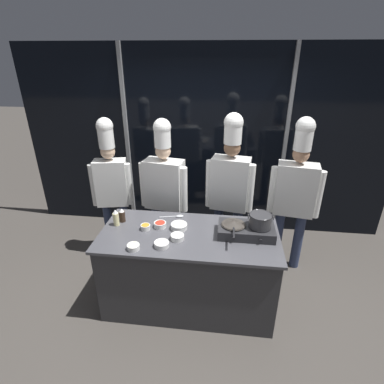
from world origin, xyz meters
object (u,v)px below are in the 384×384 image
Objects in this scene: chef_line at (230,183)px; chef_pastry at (295,189)px; prep_bowl_carrots at (145,227)px; chef_sous at (164,186)px; portable_stove at (246,230)px; prep_bowl_chili_flakes at (160,224)px; squeeze_bottle_soy at (122,215)px; prep_bowl_bean_sprouts at (177,237)px; prep_bowl_onion at (162,244)px; serving_spoon_slotted at (177,216)px; prep_bowl_chicken at (179,226)px; prep_bowl_noodles at (133,247)px; stock_pot at (260,220)px; squeeze_bottle_oil at (116,218)px; frying_pan at (234,223)px; chef_head at (111,180)px.

chef_line reaches higher than chef_pastry.
chef_sous reaches higher than prep_bowl_carrots.
portable_stove reaches higher than prep_bowl_chili_flakes.
chef_line reaches higher than prep_bowl_chili_flakes.
chef_line reaches higher than prep_bowl_carrots.
prep_bowl_bean_sprouts is (0.65, -0.27, -0.04)m from squeeze_bottle_soy.
prep_bowl_onion is 0.35m from prep_bowl_chili_flakes.
chef_pastry is (1.35, 0.47, 0.19)m from serving_spoon_slotted.
chef_pastry is at bearing 29.17° from prep_bowl_chicken.
portable_stove is 0.97m from chef_pastry.
chef_pastry reaches higher than prep_bowl_noodles.
chef_line is (0.50, 0.91, 0.21)m from prep_bowl_bean_sprouts.
prep_bowl_carrots is 1.80m from chef_pastry.
prep_bowl_carrots is 0.78× the size of prep_bowl_chili_flakes.
stock_pot is 0.88m from chef_pastry.
serving_spoon_slotted is at bearing 28.60° from chef_pastry.
chef_sous is at bearing 86.42° from prep_bowl_carrots.
serving_spoon_slotted is at bearing 22.38° from squeeze_bottle_oil.
chef_pastry reaches higher than prep_bowl_chili_flakes.
chef_line is (-0.04, 0.75, 0.11)m from frying_pan.
frying_pan is 1.56× the size of serving_spoon_slotted.
prep_bowl_onion is at bearing -159.69° from portable_stove.
prep_bowl_noodles is 0.71m from serving_spoon_slotted.
squeeze_bottle_oil is 1.54× the size of prep_bowl_noodles.
prep_bowl_bean_sprouts is 1.04× the size of prep_bowl_chili_flakes.
squeeze_bottle_oil is 0.33m from prep_bowl_carrots.
chef_line is (0.51, 0.71, 0.20)m from prep_bowl_chicken.
prep_bowl_chicken is 0.09× the size of chef_head.
prep_bowl_chili_flakes reaches higher than serving_spoon_slotted.
frying_pan is 2.44× the size of prep_bowl_chicken.
frying_pan is at bearing 0.97° from prep_bowl_carrots.
squeeze_bottle_soy is (-1.44, 0.11, -0.11)m from stock_pot.
chef_pastry is (1.27, 0.91, 0.16)m from prep_bowl_bean_sprouts.
prep_bowl_noodles is at bearing 96.88° from chef_sous.
portable_stove reaches higher than prep_bowl_bean_sprouts.
chef_pastry is (1.39, 1.04, 0.17)m from prep_bowl_onion.
frying_pan is 0.77m from prep_bowl_chili_flakes.
prep_bowl_chili_flakes is (-0.76, 0.05, -0.10)m from frying_pan.
chef_line reaches higher than prep_bowl_onion.
prep_bowl_noodles is (-1.05, -0.37, -0.03)m from portable_stove.
prep_bowl_carrots is 0.05× the size of chef_line.
squeeze_bottle_oil is 0.67m from prep_bowl_chicken.
squeeze_bottle_soy is at bearing 39.15° from chef_line.
squeeze_bottle_oil reaches higher than prep_bowl_chili_flakes.
frying_pan reaches higher than portable_stove.
frying_pan is 0.21× the size of chef_line.
chef_sous is (-0.23, 0.46, 0.16)m from serving_spoon_slotted.
stock_pot is at bearing 17.46° from prep_bowl_noodles.
prep_bowl_chicken is 0.35m from prep_bowl_onion.
squeeze_bottle_oil is 0.09m from squeeze_bottle_soy.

